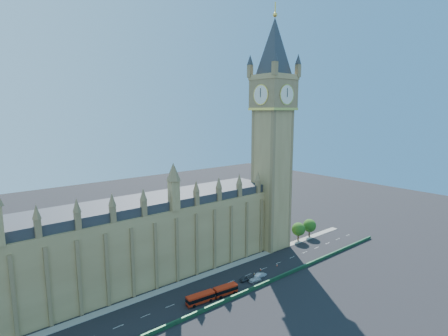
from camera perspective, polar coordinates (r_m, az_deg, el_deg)
ground at (r=123.28m, az=-0.33°, el=-18.60°), size 400.00×400.00×0.00m
palace_westminster at (r=123.40m, az=-16.33°, el=-11.89°), size 120.00×20.00×28.00m
elizabeth_tower at (r=145.32m, az=7.97°, el=7.95°), size 20.59×20.59×105.00m
bridge_parapet at (r=116.96m, az=2.61°, el=-19.91°), size 160.00×0.60×1.20m
kerb_north at (r=129.98m, az=-3.08°, el=-17.03°), size 160.00×3.00×0.16m
tree_east_near at (r=162.06m, az=12.09°, el=-9.67°), size 6.00×6.00×8.50m
tree_east_far at (r=168.09m, az=13.82°, el=-9.04°), size 6.00×6.00×8.50m
red_bus at (r=114.92m, az=-1.88°, el=-19.92°), size 17.73×4.40×2.98m
car_grey at (r=125.86m, az=3.54°, el=-17.63°), size 4.39×2.03×1.46m
car_silver at (r=128.82m, az=5.97°, el=-16.98°), size 4.68×1.65×1.54m
car_white at (r=125.58m, az=5.10°, el=-17.72°), size 5.03×2.58×1.40m
cone_a at (r=130.12m, az=5.27°, el=-16.88°), size 0.58×0.58×0.73m
cone_b at (r=137.79m, az=8.66°, el=-15.40°), size 0.55×0.55×0.75m
cone_c at (r=133.81m, az=6.00°, el=-16.12°), size 0.55×0.55×0.78m
cone_d at (r=130.69m, az=4.99°, el=-16.76°), size 0.51×0.51×0.71m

